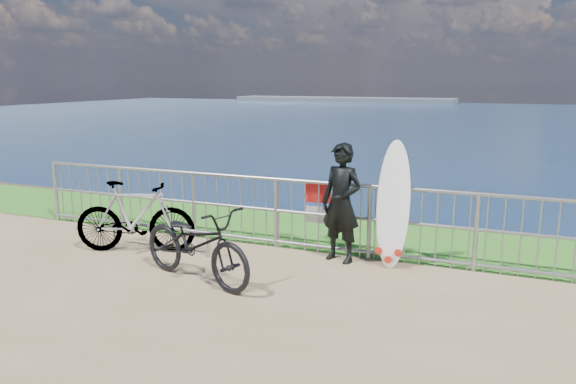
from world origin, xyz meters
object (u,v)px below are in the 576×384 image
at_px(surfer, 341,203).
at_px(surfboard, 393,209).
at_px(bicycle_far, 135,217).
at_px(bicycle_near, 196,243).

height_order(surfer, surfboard, surfboard).
bearing_deg(surfboard, bicycle_far, -166.88).
bearing_deg(bicycle_near, surfer, -26.58).
xyz_separation_m(surfer, surfboard, (0.73, 0.09, -0.04)).
bearing_deg(surfer, bicycle_far, -148.94).
xyz_separation_m(surfboard, bicycle_far, (-3.78, -0.88, -0.28)).
distance_m(surfboard, bicycle_far, 3.89).
bearing_deg(bicycle_far, surfboard, -96.22).
bearing_deg(surfboard, surfer, -173.19).
xyz_separation_m(surfboard, bicycle_near, (-2.23, -1.63, -0.31)).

